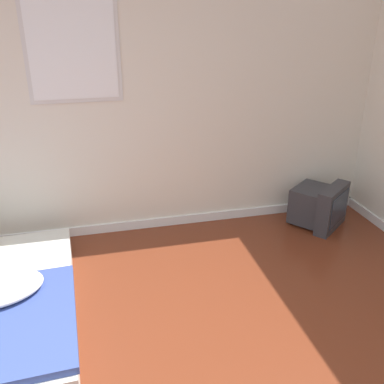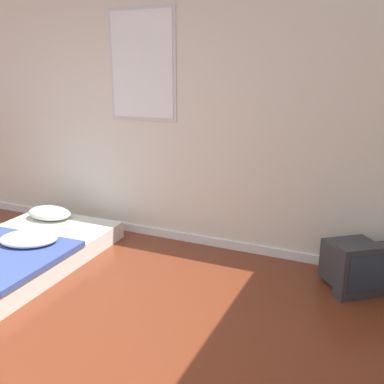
% 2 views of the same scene
% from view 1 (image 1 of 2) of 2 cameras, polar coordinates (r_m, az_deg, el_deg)
% --- Properties ---
extents(wall_back, '(8.27, 0.08, 2.60)m').
position_cam_1_polar(wall_back, '(3.90, -16.73, 11.56)').
color(wall_back, silver).
rests_on(wall_back, ground_plane).
extents(crt_tv, '(0.63, 0.63, 0.44)m').
position_cam_1_polar(crt_tv, '(4.45, 16.59, -1.74)').
color(crt_tv, '#333338').
rests_on(crt_tv, ground_plane).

